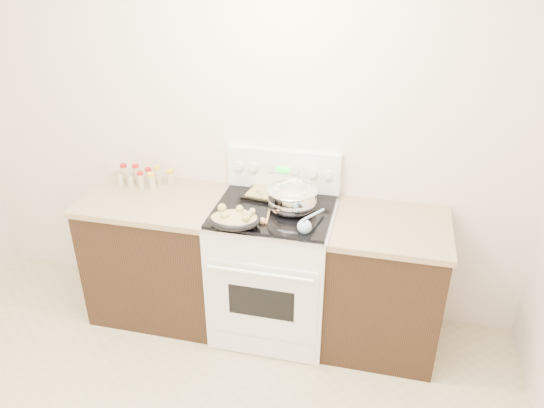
# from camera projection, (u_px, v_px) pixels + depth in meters

# --- Properties ---
(room_shell) EXTENTS (4.10, 3.60, 2.75)m
(room_shell) POSITION_uv_depth(u_px,v_px,m) (84.00, 195.00, 1.84)
(room_shell) COLOR silver
(room_shell) RESTS_ON ground
(counter_left) EXTENTS (0.93, 0.67, 0.92)m
(counter_left) POSITION_uv_depth(u_px,v_px,m) (160.00, 254.00, 3.75)
(counter_left) COLOR black
(counter_left) RESTS_ON ground
(counter_right) EXTENTS (0.73, 0.67, 0.92)m
(counter_right) POSITION_uv_depth(u_px,v_px,m) (383.00, 285.00, 3.44)
(counter_right) COLOR black
(counter_right) RESTS_ON ground
(kitchen_range) EXTENTS (0.78, 0.73, 1.22)m
(kitchen_range) POSITION_uv_depth(u_px,v_px,m) (274.00, 267.00, 3.57)
(kitchen_range) COLOR white
(kitchen_range) RESTS_ON ground
(mixing_bowl) EXTENTS (0.41, 0.41, 0.19)m
(mixing_bowl) POSITION_uv_depth(u_px,v_px,m) (292.00, 199.00, 3.30)
(mixing_bowl) COLOR silver
(mixing_bowl) RESTS_ON kitchen_range
(roasting_pan) EXTENTS (0.34, 0.26, 0.12)m
(roasting_pan) POSITION_uv_depth(u_px,v_px,m) (234.00, 219.00, 3.13)
(roasting_pan) COLOR black
(roasting_pan) RESTS_ON kitchen_range
(baking_sheet) EXTENTS (0.47, 0.36, 0.06)m
(baking_sheet) POSITION_uv_depth(u_px,v_px,m) (280.00, 193.00, 3.50)
(baking_sheet) COLOR black
(baking_sheet) RESTS_ON kitchen_range
(wooden_spoon) EXTENTS (0.06, 0.26, 0.04)m
(wooden_spoon) POSITION_uv_depth(u_px,v_px,m) (265.00, 218.00, 3.22)
(wooden_spoon) COLOR tan
(wooden_spoon) RESTS_ON kitchen_range
(blue_ladle) EXTENTS (0.13, 0.28, 0.11)m
(blue_ladle) POSITION_uv_depth(u_px,v_px,m) (305.00, 225.00, 3.09)
(blue_ladle) COLOR #95BEDE
(blue_ladle) RESTS_ON kitchen_range
(spice_jars) EXTENTS (0.39, 0.15, 0.13)m
(spice_jars) POSITION_uv_depth(u_px,v_px,m) (143.00, 177.00, 3.68)
(spice_jars) COLOR #BFB28C
(spice_jars) RESTS_ON counter_left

